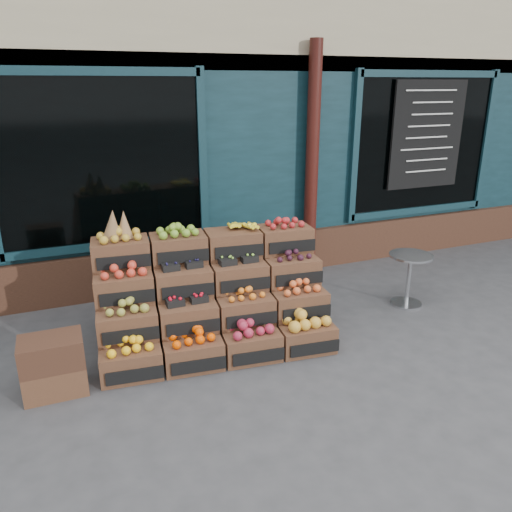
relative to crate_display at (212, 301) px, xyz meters
name	(u,v)px	position (x,y,z in m)	size (l,w,h in m)	color
ground	(299,350)	(0.77, -0.57, -0.45)	(60.00, 60.00, 0.00)	#3C3C3F
shop_facade	(172,98)	(0.77, 4.54, 1.94)	(12.00, 6.24, 4.80)	#0F2B33
crate_display	(212,301)	(0.00, 0.00, 0.00)	(2.46, 1.39, 1.47)	brown
spare_crates	(53,366)	(-1.61, -0.39, -0.18)	(0.54, 0.38, 0.54)	brown
bistro_table	(409,274)	(2.54, -0.06, -0.04)	(0.53, 0.53, 0.67)	silver
shopkeeper	(88,220)	(-1.04, 2.13, 0.47)	(0.68, 0.44, 1.85)	#1D6736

